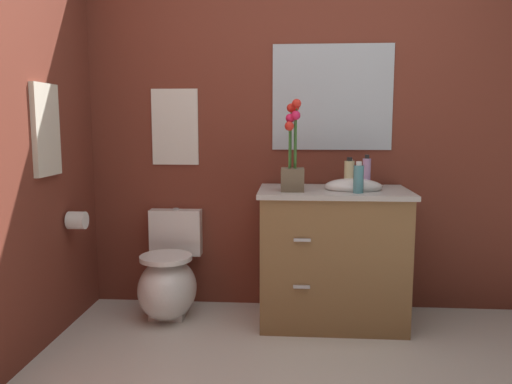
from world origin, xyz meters
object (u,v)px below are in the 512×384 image
toilet (169,280)px  hanging_towel (46,130)px  lotion_bottle (359,179)px  toilet_paper_roll (77,220)px  soap_bottle (366,173)px  wall_poster (175,127)px  wall_mirror (332,97)px  hand_wash_bottle (349,173)px  flower_vase (293,161)px  vanity_cabinet (333,255)px

toilet → hanging_towel: (-0.58, -0.42, 1.00)m
lotion_bottle → toilet_paper_roll: size_ratio=1.71×
soap_bottle → toilet_paper_roll: size_ratio=1.97×
wall_poster → wall_mirror: bearing=0.0°
hanging_towel → soap_bottle: bearing=13.6°
soap_bottle → toilet: bearing=-178.7°
toilet_paper_roll → hand_wash_bottle: bearing=10.1°
wall_poster → hanging_towel: bearing=-130.0°
toilet → toilet_paper_roll: toilet_paper_roll is taller
hand_wash_bottle → wall_poster: (-1.18, 0.16, 0.30)m
toilet → flower_vase: bearing=-8.2°
toilet → hand_wash_bottle: hand_wash_bottle is taller
hand_wash_bottle → soap_bottle: bearing=-38.0°
vanity_cabinet → lotion_bottle: bearing=-49.1°
flower_vase → wall_mirror: size_ratio=0.70×
toilet → toilet_paper_roll: size_ratio=6.27×
toilet → toilet_paper_roll: 0.71m
hand_wash_bottle → vanity_cabinet: bearing=-128.0°
hanging_towel → toilet: bearing=36.1°
toilet → vanity_cabinet: bearing=-1.4°
wall_mirror → soap_bottle: bearing=-49.1°
soap_bottle → hanging_towel: hanging_towel is taller
hand_wash_bottle → wall_mirror: wall_mirror is taller
toilet → lotion_bottle: lotion_bottle is taller
soap_bottle → lotion_bottle: bearing=-110.2°
flower_vase → wall_mirror: (0.26, 0.38, 0.40)m
toilet → flower_vase: size_ratio=1.24×
soap_bottle → wall_poster: size_ratio=0.42×
vanity_cabinet → toilet_paper_roll: 1.63m
wall_mirror → hand_wash_bottle: bearing=-56.3°
wall_poster → hand_wash_bottle: bearing=-7.7°
flower_vase → lotion_bottle: flower_vase is taller
wall_poster → hanging_towel: wall_poster is taller
soap_bottle → wall_mirror: wall_mirror is taller
hanging_towel → flower_vase: bearing=12.3°
vanity_cabinet → wall_mirror: wall_mirror is taller
toilet_paper_roll → vanity_cabinet: bearing=6.1°
soap_bottle → hand_wash_bottle: 0.13m
toilet → hanging_towel: hanging_towel is taller
toilet → hanging_towel: bearing=-143.9°
soap_bottle → wall_poster: (-1.28, 0.24, 0.29)m
vanity_cabinet → soap_bottle: bearing=15.1°
lotion_bottle → wall_poster: (-1.21, 0.44, 0.30)m
wall_mirror → toilet_paper_roll: size_ratio=7.27×
lotion_bottle → wall_poster: 1.32m
toilet → vanity_cabinet: size_ratio=0.66×
hanging_towel → wall_poster: bearing=50.0°
flower_vase → toilet_paper_roll: bearing=-176.6°
vanity_cabinet → hanging_towel: (-1.65, -0.39, 0.80)m
toilet → wall_mirror: size_ratio=0.86×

